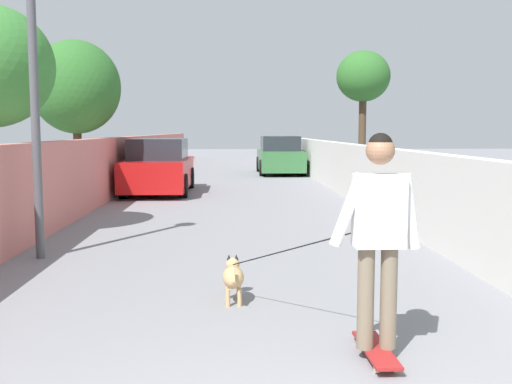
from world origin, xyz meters
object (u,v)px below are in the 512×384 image
at_px(tree_right_far, 363,78).
at_px(person_skateboarder, 379,224).
at_px(car_near, 159,168).
at_px(car_far, 280,156).
at_px(skateboard, 376,350).
at_px(lamp_post, 32,38).
at_px(tree_left_mid, 76,88).
at_px(dog, 234,276).

relative_size(tree_right_far, person_skateboarder, 2.75).
bearing_deg(car_near, car_far, -29.02).
xyz_separation_m(car_near, car_far, (7.31, -4.05, -0.00)).
distance_m(car_near, car_far, 8.36).
height_order(skateboard, car_far, car_far).
height_order(person_skateboarder, car_far, person_skateboarder).
bearing_deg(lamp_post, skateboard, -135.07).
distance_m(lamp_post, car_far, 16.81).
bearing_deg(lamp_post, person_skateboarder, -135.07).
xyz_separation_m(skateboard, person_skateboarder, (-0.00, 0.00, 1.00)).
bearing_deg(lamp_post, tree_left_mid, 10.09).
height_order(tree_left_mid, car_far, tree_left_mid).
bearing_deg(tree_right_far, car_near, 123.07).
bearing_deg(tree_left_mid, person_skateboarder, -155.13).
bearing_deg(dog, skateboard, -145.08).
bearing_deg(car_near, tree_left_mid, 130.07).
bearing_deg(car_far, tree_left_mid, 146.30).
xyz_separation_m(dog, car_near, (10.90, 2.09, 0.44)).
distance_m(tree_right_far, lamp_post, 15.07).
distance_m(tree_left_mid, lamp_post, 7.22).
xyz_separation_m(skateboard, car_near, (12.48, 3.19, 0.65)).
distance_m(lamp_post, car_near, 9.00).
bearing_deg(tree_right_far, person_skateboarder, 167.94).
bearing_deg(car_far, lamp_post, 163.77).
bearing_deg(lamp_post, tree_right_far, -29.45).
height_order(tree_left_mid, tree_right_far, tree_right_far).
relative_size(tree_left_mid, lamp_post, 0.92).
bearing_deg(skateboard, car_near, 14.34).
height_order(tree_right_far, car_near, tree_right_far).
distance_m(tree_right_far, person_skateboarder, 17.48).
relative_size(skateboard, dog, 0.42).
bearing_deg(lamp_post, car_near, -3.95).
distance_m(tree_right_far, car_near, 8.63).
height_order(lamp_post, person_skateboarder, lamp_post).
bearing_deg(person_skateboarder, car_near, 14.34).
relative_size(skateboard, car_near, 0.19).
xyz_separation_m(dog, car_far, (18.20, -1.97, 0.44)).
xyz_separation_m(tree_right_far, skateboard, (-16.91, 3.61, -3.57)).
distance_m(skateboard, car_far, 19.82).
relative_size(tree_left_mid, car_far, 0.97).
height_order(skateboard, person_skateboarder, person_skateboarder).
xyz_separation_m(person_skateboarder, car_far, (19.79, -0.86, -0.35)).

